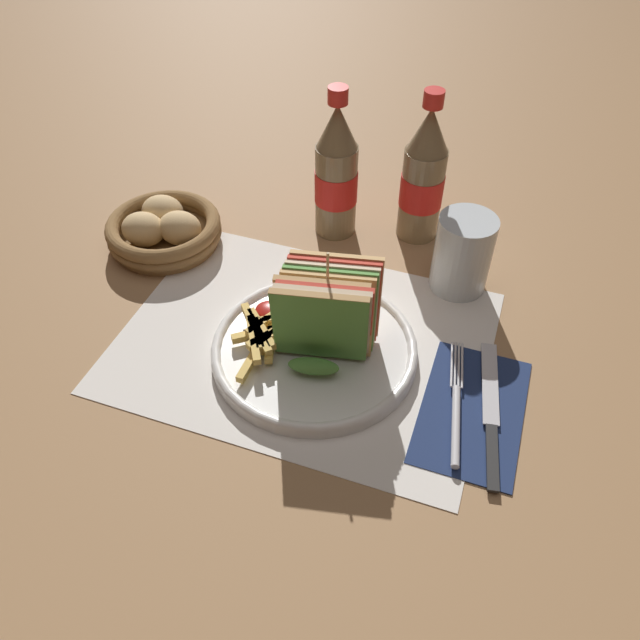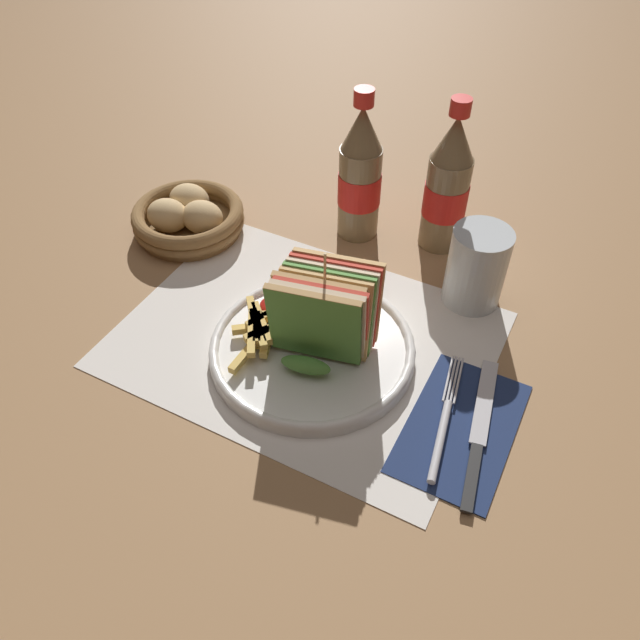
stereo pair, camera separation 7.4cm
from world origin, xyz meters
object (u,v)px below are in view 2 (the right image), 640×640
Objects in this scene: bread_basket at (188,217)px; fork at (443,427)px; coke_bottle_far at (447,187)px; plate_main at (312,348)px; knife at (479,431)px; club_sandwich at (323,315)px; coke_bottle_near at (360,176)px; glass_near at (475,272)px.

fork is at bearing -20.32° from bread_basket.
coke_bottle_far is at bearing 23.33° from bread_basket.
plate_main reaches higher than fork.
plate_main is 0.21m from knife.
knife is (0.20, -0.02, -0.06)m from club_sandwich.
coke_bottle_near is (-0.06, 0.25, 0.08)m from plate_main.
glass_near is 0.66× the size of bread_basket.
coke_bottle_near reaches higher than knife.
club_sandwich is at bearing -24.29° from bread_basket.
coke_bottle_near is at bearing 125.34° from knife.
coke_bottle_near reaches higher than bread_basket.
coke_bottle_near reaches higher than glass_near.
glass_near is (0.19, -0.06, -0.05)m from coke_bottle_near.
coke_bottle_near is (-0.07, 0.24, 0.02)m from club_sandwich.
glass_near reaches higher than bread_basket.
fork is 0.22m from glass_near.
knife is at bearing 11.57° from fork.
bread_basket is (-0.28, 0.13, 0.01)m from plate_main.
knife is at bearing -5.47° from plate_main.
fork is (0.18, -0.03, -0.00)m from plate_main.
plate_main is 1.42× the size of fork.
glass_near reaches higher than knife.
club_sandwich is 1.31× the size of glass_near.
plate_main is 0.23m from glass_near.
fork is 0.87× the size of knife.
club_sandwich is (0.01, 0.00, 0.06)m from plate_main.
glass_near reaches higher than plate_main.
bread_basket is at bearing 149.81° from fork.
coke_bottle_far is at bearing 15.05° from coke_bottle_near.
club_sandwich is 0.70× the size of knife.
fork is at bearing -168.43° from knife.
coke_bottle_far is 2.04× the size of glass_near.
fork reaches higher than knife.
bread_basket is at bearing -156.67° from coke_bottle_far.
club_sandwich reaches higher than knife.
fork is 0.80× the size of coke_bottle_near.
coke_bottle_far is (0.05, 0.28, 0.02)m from club_sandwich.
plate_main is at bearing -77.13° from coke_bottle_near.
coke_bottle_near is at bearing 105.92° from club_sandwich.
coke_bottle_near is 0.26m from bread_basket.
bread_basket is (-0.41, -0.05, -0.02)m from glass_near.
knife is 0.51m from bread_basket.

